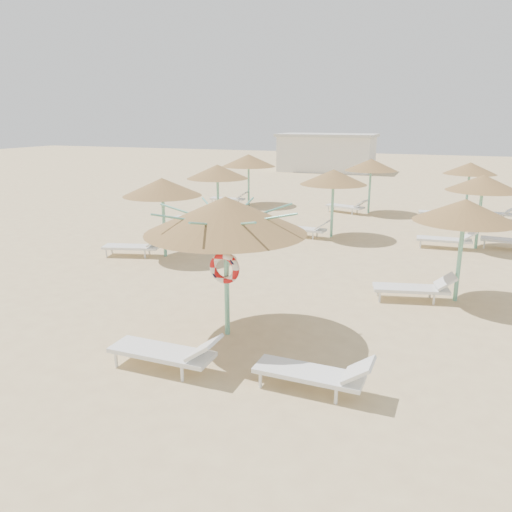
% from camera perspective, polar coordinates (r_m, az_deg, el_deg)
% --- Properties ---
extents(ground, '(120.00, 120.00, 0.00)m').
position_cam_1_polar(ground, '(10.96, -4.90, -9.36)').
color(ground, '#D3B780').
rests_on(ground, ground).
extents(main_palapa, '(3.40, 3.40, 3.05)m').
position_cam_1_polar(main_palapa, '(10.35, -3.50, 4.65)').
color(main_palapa, '#6BBA9F').
rests_on(main_palapa, ground).
extents(lounger_main_a, '(2.18, 0.67, 0.79)m').
position_cam_1_polar(lounger_main_a, '(9.63, -10.00, -10.72)').
color(lounger_main_a, white).
rests_on(lounger_main_a, ground).
extents(lounger_main_b, '(2.07, 0.67, 0.75)m').
position_cam_1_polar(lounger_main_b, '(8.89, 6.92, -13.11)').
color(lounger_main_b, white).
rests_on(lounger_main_b, ground).
extents(palapa_field, '(15.56, 14.50, 2.72)m').
position_cam_1_polar(palapa_field, '(20.86, 7.88, 9.05)').
color(palapa_field, '#6BBA9F').
rests_on(palapa_field, ground).
extents(service_hut, '(8.40, 4.40, 3.25)m').
position_cam_1_polar(service_hut, '(45.21, 8.08, 11.63)').
color(service_hut, silver).
rests_on(service_hut, ground).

